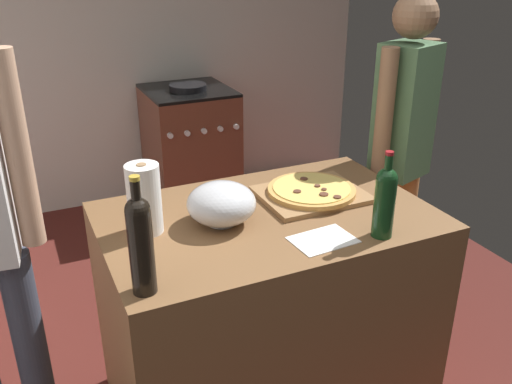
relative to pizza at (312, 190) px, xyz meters
name	(u,v)px	position (x,y,z in m)	size (l,w,h in m)	color
ground_plane	(180,308)	(-0.36, 0.72, -0.92)	(3.97, 3.65, 0.02)	#511E19
kitchen_wall_rear	(99,24)	(-0.36, 2.29, 0.39)	(3.97, 0.10, 2.60)	beige
counter	(266,313)	(-0.23, -0.07, -0.47)	(1.21, 0.78, 0.88)	brown
cutting_board	(311,195)	(0.00, 0.00, -0.02)	(0.40, 0.32, 0.02)	#9E7247
pizza	(312,190)	(0.00, 0.00, 0.00)	(0.35, 0.35, 0.03)	tan
mixing_bowl	(221,204)	(-0.40, -0.06, 0.05)	(0.25, 0.25, 0.15)	#B2B2B7
paper_towel_roll	(144,199)	(-0.66, -0.01, 0.09)	(0.12, 0.12, 0.25)	white
wine_bottle_clear	(141,241)	(-0.76, -0.36, 0.13)	(0.07, 0.07, 0.36)	black
wine_bottle_amber	(385,199)	(0.06, -0.38, 0.11)	(0.07, 0.07, 0.30)	#143819
recipe_sheet	(323,240)	(-0.14, -0.32, -0.03)	(0.21, 0.15, 0.00)	white
stove	(190,149)	(0.11, 1.89, -0.46)	(0.57, 0.62, 0.93)	brown
person_in_red	(401,147)	(0.59, 0.21, 0.02)	(0.38, 0.26, 1.61)	#D88C4C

